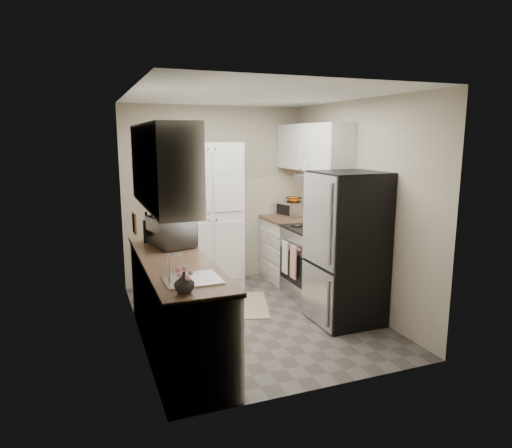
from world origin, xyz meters
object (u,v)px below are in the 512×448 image
at_px(refrigerator, 347,248).
at_px(toaster_oven, 292,209).
at_px(pantry_cabinet, 207,216).
at_px(wine_bottle, 147,229).
at_px(electric_range, 315,262).
at_px(microwave, 172,232).

bearing_deg(refrigerator, toaster_oven, 85.03).
xyz_separation_m(pantry_cabinet, wine_bottle, (-0.94, -0.96, 0.08)).
bearing_deg(toaster_oven, electric_range, -113.66).
bearing_deg(pantry_cabinet, microwave, -120.67).
bearing_deg(wine_bottle, electric_range, 0.83).
bearing_deg(toaster_oven, pantry_cabinet, 163.47).
height_order(electric_range, wine_bottle, wine_bottle).
distance_m(pantry_cabinet, microwave, 1.39).
bearing_deg(pantry_cabinet, refrigerator, -56.54).
bearing_deg(pantry_cabinet, toaster_oven, 0.03).
xyz_separation_m(refrigerator, toaster_oven, (0.15, 1.73, 0.18)).
bearing_deg(wine_bottle, microwave, -46.41).
relative_size(microwave, wine_bottle, 1.75).
xyz_separation_m(electric_range, refrigerator, (-0.03, -0.80, 0.37)).
relative_size(electric_range, toaster_oven, 3.07).
distance_m(electric_range, refrigerator, 0.88).
bearing_deg(microwave, wine_bottle, 29.73).
xyz_separation_m(pantry_cabinet, refrigerator, (1.14, -1.73, -0.15)).
relative_size(pantry_cabinet, electric_range, 1.77).
relative_size(pantry_cabinet, wine_bottle, 6.35).
height_order(pantry_cabinet, wine_bottle, pantry_cabinet).
bearing_deg(refrigerator, wine_bottle, 159.70).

